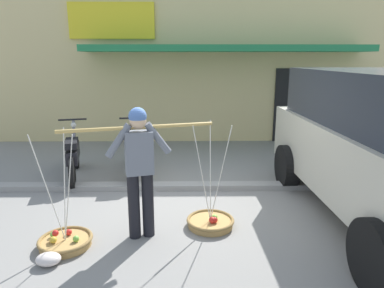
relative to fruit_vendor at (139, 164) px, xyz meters
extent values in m
plane|color=gray|center=(0.55, 0.96, -0.98)|extent=(90.00, 90.00, 0.00)
cube|color=gray|center=(0.55, 1.66, -0.93)|extent=(20.00, 0.24, 0.10)
cylinder|color=black|center=(-0.09, -0.02, -0.55)|extent=(0.15, 0.15, 0.86)
cylinder|color=black|center=(0.09, 0.02, -0.55)|extent=(0.15, 0.15, 0.86)
cube|color=slate|center=(0.00, 0.00, 0.15)|extent=(0.38, 0.28, 0.54)
sphere|color=#E0B78E|center=(0.00, 0.00, 0.56)|extent=(0.21, 0.21, 0.21)
sphere|color=#4C70B2|center=(0.00, 0.00, 0.61)|extent=(0.22, 0.22, 0.22)
cylinder|color=slate|center=(-0.23, -0.06, 0.32)|extent=(0.35, 0.18, 0.43)
cylinder|color=slate|center=(0.23, 0.06, 0.32)|extent=(0.35, 0.18, 0.43)
cylinder|color=tan|center=(0.00, 0.00, 0.47)|extent=(1.84, 0.54, 0.04)
cylinder|color=#B2894C|center=(-0.91, -0.25, -0.93)|extent=(0.61, 0.61, 0.09)
torus|color=olive|center=(-0.91, -0.25, -0.88)|extent=(0.66, 0.66, 0.05)
sphere|color=#75B545|center=(-0.76, -0.30, -0.85)|extent=(0.08, 0.08, 0.08)
sphere|color=gold|center=(-1.03, -0.33, -0.85)|extent=(0.08, 0.08, 0.08)
sphere|color=red|center=(-0.91, -0.13, -0.85)|extent=(0.08, 0.08, 0.08)
sphere|color=#7ABC48|center=(-1.08, -0.19, -0.85)|extent=(0.08, 0.08, 0.08)
sphere|color=red|center=(-1.03, -0.25, -0.80)|extent=(0.08, 0.08, 0.08)
cylinder|color=silver|center=(-0.91, -0.11, -0.21)|extent=(0.01, 0.29, 1.36)
cylinder|color=silver|center=(-1.03, -0.32, -0.21)|extent=(0.26, 0.15, 1.36)
cylinder|color=silver|center=(-0.79, -0.32, -0.21)|extent=(0.26, 0.15, 1.36)
cylinder|color=#B2894C|center=(0.91, 0.25, -0.93)|extent=(0.61, 0.61, 0.09)
torus|color=olive|center=(0.91, 0.25, -0.88)|extent=(0.66, 0.66, 0.05)
sphere|color=#79BB47|center=(0.97, 0.24, -0.85)|extent=(0.09, 0.09, 0.09)
sphere|color=red|center=(0.93, 0.16, -0.84)|extent=(0.09, 0.09, 0.09)
sphere|color=red|center=(0.96, 0.18, -0.85)|extent=(0.08, 0.08, 0.08)
cylinder|color=silver|center=(0.91, 0.39, -0.21)|extent=(0.01, 0.29, 1.36)
cylinder|color=silver|center=(0.79, 0.18, -0.21)|extent=(0.26, 0.15, 1.36)
cylinder|color=silver|center=(1.03, 0.18, -0.21)|extent=(0.26, 0.15, 1.36)
cylinder|color=black|center=(-1.75, 2.91, -0.69)|extent=(0.22, 0.58, 0.58)
cylinder|color=black|center=(-1.45, 1.71, -0.69)|extent=(0.22, 0.58, 0.58)
cube|color=black|center=(-1.75, 2.91, -0.43)|extent=(0.20, 0.31, 0.06)
cube|color=black|center=(-1.57, 2.21, -0.47)|extent=(0.42, 0.92, 0.24)
cube|color=black|center=(-1.53, 2.04, -0.23)|extent=(0.35, 0.60, 0.12)
cylinder|color=slate|center=(-1.73, 2.82, -0.30)|extent=(0.13, 0.30, 0.76)
cylinder|color=black|center=(-1.71, 2.74, 0.09)|extent=(0.53, 0.17, 0.04)
sphere|color=silver|center=(-1.75, 2.89, -0.05)|extent=(0.11, 0.11, 0.11)
cylinder|color=black|center=(-0.55, 3.07, -0.69)|extent=(0.14, 0.59, 0.58)
cylinder|color=black|center=(-0.42, 1.84, -0.69)|extent=(0.14, 0.59, 0.58)
cube|color=orange|center=(-0.55, 3.07, -0.43)|extent=(0.17, 0.29, 0.06)
cube|color=orange|center=(-0.47, 2.36, -0.47)|extent=(0.29, 0.92, 0.24)
cube|color=black|center=(-0.45, 2.18, -0.23)|extent=(0.28, 0.58, 0.12)
cylinder|color=slate|center=(-0.54, 2.97, -0.30)|extent=(0.09, 0.30, 0.76)
cylinder|color=black|center=(-0.53, 2.89, 0.09)|extent=(0.54, 0.09, 0.04)
sphere|color=silver|center=(-0.54, 3.05, -0.05)|extent=(0.11, 0.11, 0.11)
cylinder|color=black|center=(2.46, -1.13, -0.60)|extent=(0.28, 0.77, 0.76)
cylinder|color=black|center=(2.39, 1.79, -0.60)|extent=(0.28, 0.77, 0.76)
cube|color=#DBC684|center=(1.58, 7.81, 1.12)|extent=(13.00, 5.00, 4.20)
cube|color=#237F47|center=(1.58, 4.81, 1.52)|extent=(7.15, 1.00, 0.16)
cube|color=yellow|center=(-1.34, 5.26, 2.22)|extent=(2.20, 0.08, 0.90)
cube|color=black|center=(3.53, 5.29, 0.02)|extent=(1.10, 0.06, 2.00)
ellipsoid|color=silver|center=(-0.97, -0.64, -0.91)|extent=(0.28, 0.22, 0.14)
camera|label=1|loc=(0.60, -4.11, 1.29)|focal=32.26mm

